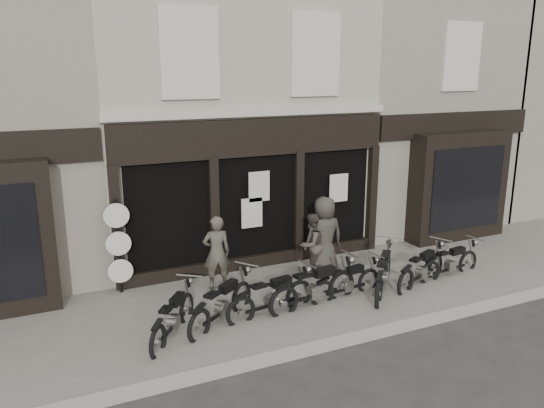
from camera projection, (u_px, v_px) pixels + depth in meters
name	position (u px, v px, depth m)	size (l,w,h in m)	color
ground_plane	(312.00, 317.00, 11.16)	(90.00, 90.00, 0.00)	#2D2B28
pavement	(293.00, 298.00, 11.94)	(30.00, 4.20, 0.12)	#625D57
kerb	(344.00, 341.00, 10.04)	(30.00, 0.25, 0.13)	gray
central_building	(216.00, 104.00, 15.39)	(7.30, 6.22, 8.34)	#A7A18F
neighbour_right	(395.00, 100.00, 17.92)	(5.60, 6.73, 8.34)	gray
motorcycle_0	(174.00, 320.00, 10.14)	(1.43, 1.75, 0.98)	black
motorcycle_1	(222.00, 307.00, 10.65)	(1.88, 1.50, 1.04)	black
motorcycle_2	(272.00, 300.00, 11.00)	(2.13, 0.69, 1.03)	black
motorcycle_3	(315.00, 291.00, 11.39)	(2.29, 0.70, 1.10)	black
motorcycle_4	(347.00, 285.00, 11.87)	(1.95, 0.56, 0.93)	black
motorcycle_5	(383.00, 276.00, 12.17)	(1.78, 1.87, 1.11)	black
motorcycle_6	(422.00, 271.00, 12.57)	(2.00, 1.07, 1.01)	black
motorcycle_7	(450.00, 265.00, 13.04)	(1.99, 0.55, 0.95)	black
man_left	(217.00, 252.00, 12.14)	(0.63, 0.41, 1.73)	#46433A
man_centre	(312.00, 244.00, 12.94)	(0.76, 0.59, 1.57)	#403934
man_right	(324.00, 236.00, 12.96)	(0.96, 0.62, 1.96)	#37332E
advert_sign_post	(119.00, 251.00, 11.83)	(0.56, 0.36, 2.30)	black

